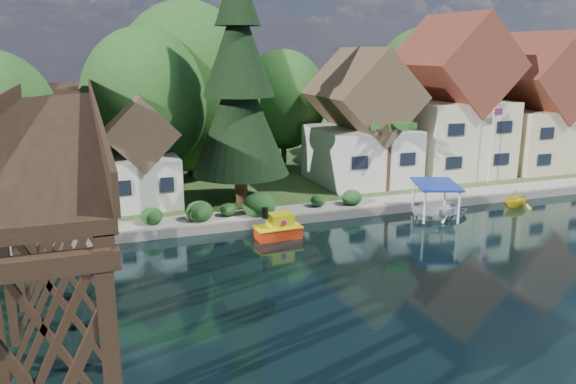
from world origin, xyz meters
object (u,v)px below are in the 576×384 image
Objects in this scene: house_left at (361,126)px; conifer at (239,88)px; palm_tree at (389,127)px; boat_yellow at (517,197)px; boat_canopy at (435,204)px; tugboat at (278,228)px; house_right at (535,111)px; boat_white_a at (446,211)px; flagpole at (493,137)px; trestle_bridge at (57,168)px; house_center at (451,107)px; shed at (141,159)px.

conifer reaches higher than house_left.
palm_tree is 2.17× the size of boat_yellow.
boat_canopy is at bearing 80.76° from boat_yellow.
tugboat is 11.28m from boat_canopy.
tugboat is 1.09× the size of boat_yellow.
house_right is (18.00, 0.00, 0.64)m from house_left.
boat_yellow is (7.69, -5.71, -4.84)m from palm_tree.
palm_tree is at bearing -167.75° from house_right.
tugboat is 12.41m from boat_white_a.
flagpole is at bearing -33.84° from boat_yellow.
trestle_bridge is at bearing -177.72° from tugboat.
boat_white_a is (1.18, -6.26, -5.15)m from palm_tree.
tugboat is at bearing -151.28° from house_center.
boat_canopy is at bearing -87.29° from house_left.
palm_tree is 2.00× the size of tugboat.
tugboat is (-28.79, -10.34, -5.16)m from house_right.
shed is (-18.00, -1.50, -1.31)m from house_left.
house_right reaches higher than boat_white_a.
shed is at bearing 154.47° from boat_canopy.
boat_yellow is at bearing -36.59° from palm_tree.
house_center is 5.21× the size of boat_yellow.
trestle_bridge is 13.11m from tugboat.
boat_yellow is at bearing -18.52° from conifer.
house_center is 2.98× the size of boat_canopy.
house_center reaches higher than boat_canopy.
trestle_bridge is 42.41m from house_right.
trestle_bridge is 7.08× the size of flagpole.
trestle_bridge is 16.58× the size of boat_yellow.
conifer is (-11.17, -3.06, 3.59)m from house_left.
boat_canopy reaches higher than tugboat.
palm_tree is at bearing -153.26° from house_center.
boat_white_a is at bearing 1.76° from trestle_bridge.
house_right is at bearing 5.98° from conifer.
flagpole is 11.69m from boat_canopy.
house_right is at bearing 30.54° from boat_canopy.
house_left is at bearing -180.00° from house_right.
house_left is 18.11m from shed.
boat_yellow is (31.14, 1.31, -4.65)m from trestle_bridge.
tugboat is (-10.79, -10.34, -4.52)m from house_left.
trestle_bridge is 15.26× the size of tugboat.
trestle_bridge is 31.51m from boat_yellow.
shed is 27.52m from boat_yellow.
conifer reaches higher than palm_tree.
boat_canopy is (-9.43, -6.11, -3.23)m from flagpole.
tugboat is (-11.23, -6.53, -4.93)m from palm_tree.
shed reaches higher than boat_yellow.
house_right reaches higher than palm_tree.
house_center is at bearing 26.74° from palm_tree.
palm_tree is 10.73m from boat_yellow.
house_center reaches higher than boat_white_a.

